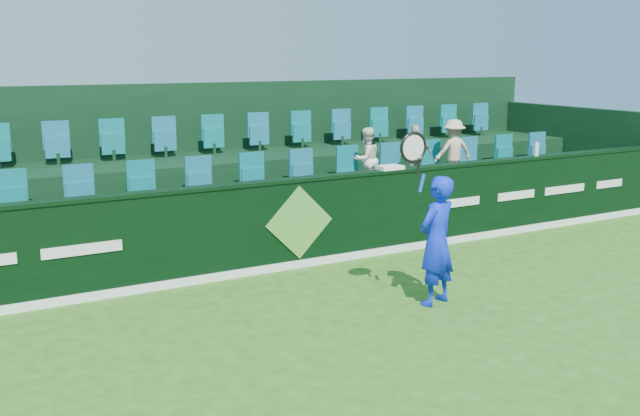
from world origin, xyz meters
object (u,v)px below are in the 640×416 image
spectator_left (366,159)px  tennis_player (436,239)px  spectator_middle (415,155)px  towel (390,167)px  spectator_right (453,151)px  drinks_bottle (536,149)px

spectator_left → tennis_player: bearing=63.4°
spectator_middle → towel: spectator_middle is taller
tennis_player → spectator_left: (1.15, 3.45, 0.50)m
tennis_player → spectator_middle: bearing=57.5°
spectator_right → towel: bearing=34.4°
spectator_left → spectator_right: spectator_right is taller
spectator_right → tennis_player: bearing=55.7°
tennis_player → towel: size_ratio=5.68×
tennis_player → spectator_middle: 4.12m
spectator_right → drinks_bottle: (0.97, -1.12, 0.10)m
spectator_left → towel: size_ratio=2.74×
spectator_left → spectator_right: 1.91m
spectator_middle → towel: bearing=53.3°
towel → spectator_middle: bearing=40.2°
spectator_left → drinks_bottle: (2.88, -1.12, 0.12)m
towel → drinks_bottle: bearing=0.0°
tennis_player → spectator_right: 4.64m
spectator_left → spectator_right: size_ratio=0.95×
tennis_player → spectator_right: tennis_player is taller
spectator_middle → spectator_right: (0.86, 0.00, 0.03)m
towel → spectator_left: bearing=76.2°
tennis_player → towel: 2.54m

